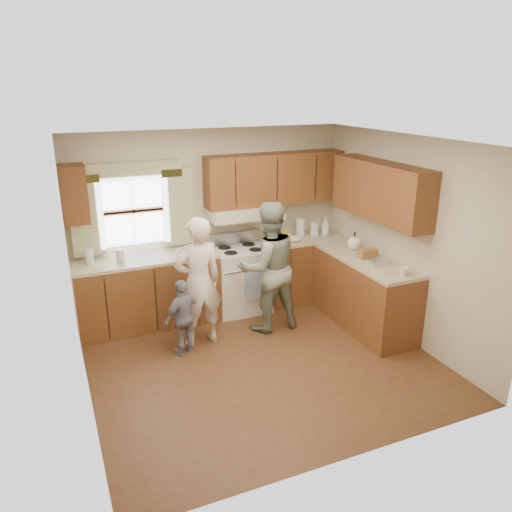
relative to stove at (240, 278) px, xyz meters
name	(u,v)px	position (x,y,z in m)	size (l,w,h in m)	color
room	(262,260)	(-0.30, -1.44, 0.78)	(3.80, 3.80, 3.80)	#4B2B17
kitchen_fixtures	(271,258)	(0.31, -0.36, 0.37)	(3.80, 2.25, 2.15)	#4C2410
stove	(240,278)	(0.00, 0.00, 0.00)	(0.76, 0.67, 1.07)	silver
woman_left	(198,282)	(-0.82, -0.74, 0.34)	(0.59, 0.39, 1.61)	silver
woman_right	(268,267)	(0.11, -0.68, 0.38)	(0.82, 0.64, 1.69)	#254130
child	(184,317)	(-1.06, -0.90, 0.00)	(0.55, 0.23, 0.93)	gray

